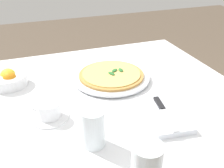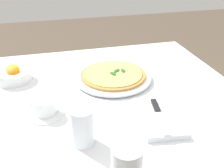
% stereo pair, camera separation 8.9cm
% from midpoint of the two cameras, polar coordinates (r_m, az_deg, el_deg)
% --- Properties ---
extents(dining_table, '(1.05, 1.05, 0.74)m').
position_cam_midpoint_polar(dining_table, '(1.08, 2.18, -9.42)').
color(dining_table, white).
rests_on(dining_table, ground_plane).
extents(pizza_plate, '(0.33, 0.33, 0.02)m').
position_cam_midpoint_polar(pizza_plate, '(1.12, 2.49, 1.42)').
color(pizza_plate, white).
rests_on(pizza_plate, dining_table).
extents(pizza, '(0.28, 0.28, 0.02)m').
position_cam_midpoint_polar(pizza, '(1.12, 2.52, 2.05)').
color(pizza, '#C68E47').
rests_on(pizza, pizza_plate).
extents(coffee_cup_right_edge, '(0.13, 0.13, 0.06)m').
position_cam_midpoint_polar(coffee_cup_right_edge, '(0.91, -11.71, -5.12)').
color(coffee_cup_right_edge, white).
rests_on(coffee_cup_right_edge, dining_table).
extents(water_glass_center_back, '(0.07, 0.07, 0.12)m').
position_cam_midpoint_polar(water_glass_center_back, '(0.76, -3.10, -9.80)').
color(water_glass_center_back, white).
rests_on(water_glass_center_back, dining_table).
extents(napkin_folded, '(0.23, 0.16, 0.02)m').
position_cam_midpoint_polar(napkin_folded, '(0.90, 12.87, -7.15)').
color(napkin_folded, white).
rests_on(napkin_folded, dining_table).
extents(dinner_knife, '(0.20, 0.05, 0.01)m').
position_cam_midpoint_polar(dinner_knife, '(0.89, 13.01, -6.52)').
color(dinner_knife, silver).
rests_on(dinner_knife, napkin_folded).
extents(citrus_bowl, '(0.15, 0.15, 0.07)m').
position_cam_midpoint_polar(citrus_bowl, '(1.17, -18.67, 1.89)').
color(citrus_bowl, white).
rests_on(citrus_bowl, dining_table).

